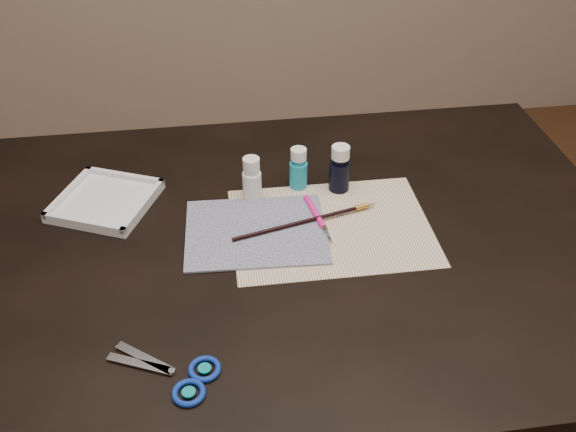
{
  "coord_description": "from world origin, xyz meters",
  "views": [
    {
      "loc": [
        -0.13,
        -0.91,
        1.5
      ],
      "look_at": [
        0.0,
        0.0,
        0.8
      ],
      "focal_mm": 40.0,
      "sensor_mm": 36.0,
      "label": 1
    }
  ],
  "objects": [
    {
      "name": "canvas",
      "position": [
        -0.06,
        0.02,
        0.75
      ],
      "size": [
        0.27,
        0.22,
        0.0
      ],
      "primitive_type": "cube",
      "rotation": [
        0.0,
        0.0,
        -0.05
      ],
      "color": "#11193A",
      "rests_on": "paper"
    },
    {
      "name": "paint_bottle_navy",
      "position": [
        0.12,
        0.14,
        0.8
      ],
      "size": [
        0.05,
        0.05,
        0.1
      ],
      "primitive_type": "cylinder",
      "rotation": [
        0.0,
        0.0,
        0.12
      ],
      "color": "black",
      "rests_on": "table"
    },
    {
      "name": "paint_bottle_white",
      "position": [
        -0.05,
        0.14,
        0.8
      ],
      "size": [
        0.05,
        0.05,
        0.09
      ],
      "primitive_type": "cylinder",
      "rotation": [
        0.0,
        0.0,
        0.42
      ],
      "color": "white",
      "rests_on": "table"
    },
    {
      "name": "paper",
      "position": [
        0.09,
        0.02,
        0.75
      ],
      "size": [
        0.38,
        0.29,
        0.0
      ],
      "primitive_type": "cube",
      "rotation": [
        0.0,
        0.0,
        -0.01
      ],
      "color": "silver",
      "rests_on": "table"
    },
    {
      "name": "table",
      "position": [
        0.0,
        0.0,
        0.38
      ],
      "size": [
        1.3,
        0.9,
        0.75
      ],
      "primitive_type": "cube",
      "color": "black",
      "rests_on": "ground"
    },
    {
      "name": "paint_bottle_cyan",
      "position": [
        0.04,
        0.16,
        0.79
      ],
      "size": [
        0.04,
        0.04,
        0.09
      ],
      "primitive_type": "cylinder",
      "rotation": [
        0.0,
        0.0,
        -0.24
      ],
      "color": "teal",
      "rests_on": "table"
    },
    {
      "name": "paintbrush",
      "position": [
        0.04,
        0.03,
        0.76
      ],
      "size": [
        0.3,
        0.08,
        0.01
      ],
      "primitive_type": null,
      "rotation": [
        0.0,
        0.0,
        0.25
      ],
      "color": "black",
      "rests_on": "canvas"
    },
    {
      "name": "craft_knife",
      "position": [
        0.06,
        0.04,
        0.76
      ],
      "size": [
        0.04,
        0.15,
        0.01
      ],
      "primitive_type": null,
      "rotation": [
        0.0,
        0.0,
        -1.41
      ],
      "color": "#ED1D8D",
      "rests_on": "paper"
    },
    {
      "name": "scissors",
      "position": [
        -0.23,
        -0.29,
        0.76
      ],
      "size": [
        0.21,
        0.17,
        0.01
      ],
      "primitive_type": null,
      "rotation": [
        0.0,
        0.0,
        2.72
      ],
      "color": "silver",
      "rests_on": "table"
    },
    {
      "name": "palette_tray",
      "position": [
        -0.34,
        0.15,
        0.76
      ],
      "size": [
        0.23,
        0.23,
        0.02
      ],
      "primitive_type": "cube",
      "rotation": [
        0.0,
        0.0,
        -0.42
      ],
      "color": "silver",
      "rests_on": "table"
    }
  ]
}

